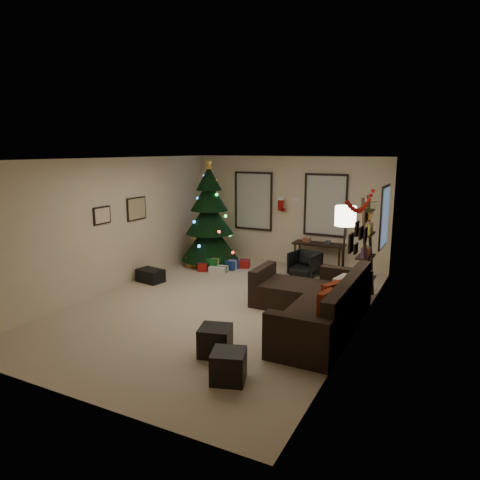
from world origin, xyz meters
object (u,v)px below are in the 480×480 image
Objects in this scene: desk at (319,246)px; desk_chair at (305,264)px; bookshelf at (367,250)px; sofa at (316,306)px; christmas_tree at (209,221)px.

desk_chair is (-0.13, -0.65, -0.30)m from desk.
desk is 2.12× the size of desk_chair.
desk_chair is at bearing 148.95° from bookshelf.
bookshelf is at bearing -48.24° from desk.
sofa is 2.77m from desk_chair.
desk is at bearing 131.76° from bookshelf.
desk is (-0.92, 3.22, 0.29)m from sofa.
bookshelf is (1.40, -1.57, 0.38)m from desk.
desk_chair is at bearing -100.89° from desk.
sofa reaches higher than desk.
sofa is 2.36× the size of desk.
christmas_tree is 0.92× the size of sofa.
sofa is 1.45× the size of bookshelf.
desk_chair is at bearing 0.97° from christmas_tree.
christmas_tree is at bearing -165.22° from desk.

